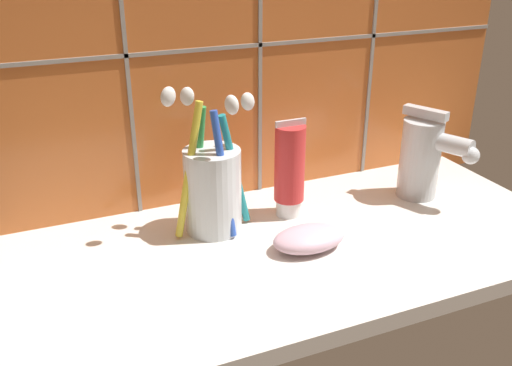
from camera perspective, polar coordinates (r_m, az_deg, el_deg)
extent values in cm
cube|color=silver|center=(69.07, 4.18, -6.62)|extent=(68.84, 32.11, 2.00)
cube|color=gray|center=(74.63, -0.83, 13.55)|extent=(78.84, 0.24, 0.50)
cylinder|color=silver|center=(69.08, -4.33, -0.77)|extent=(6.93, 6.93, 10.46)
cylinder|color=teal|center=(68.77, -2.13, 1.30)|extent=(4.21, 1.53, 14.55)
ellipsoid|color=white|center=(66.89, -0.84, 8.15)|extent=(2.31, 1.61, 2.52)
cylinder|color=green|center=(69.22, -5.80, 1.67)|extent=(2.61, 2.31, 15.17)
ellipsoid|color=white|center=(66.74, -6.91, 8.60)|extent=(2.32, 2.21, 2.38)
cylinder|color=yellow|center=(66.60, -6.73, 1.21)|extent=(4.47, 1.58, 16.37)
ellipsoid|color=white|center=(62.82, -8.78, 8.53)|extent=(2.30, 1.62, 2.51)
cylinder|color=blue|center=(66.33, -3.27, 0.79)|extent=(2.54, 3.26, 15.35)
ellipsoid|color=white|center=(62.57, -2.44, 7.82)|extent=(2.18, 2.40, 2.44)
cylinder|color=white|center=(74.43, 3.27, -2.35)|extent=(3.29, 3.29, 2.18)
cylinder|color=red|center=(71.92, 3.39, 1.96)|extent=(3.88, 3.88, 9.92)
cube|color=silver|center=(70.06, 3.50, 6.02)|extent=(4.07, 0.36, 0.80)
cylinder|color=silver|center=(80.94, 16.07, 2.37)|extent=(5.41, 5.41, 10.97)
cylinder|color=silver|center=(78.59, 18.51, 3.79)|extent=(5.05, 7.20, 2.44)
sphere|color=silver|center=(77.69, 20.68, 2.60)|extent=(2.27, 2.27, 2.27)
cube|color=silver|center=(78.86, 16.61, 6.74)|extent=(3.78, 6.04, 1.20)
ellipsoid|color=#DBB2C6|center=(66.78, 5.30, -5.54)|extent=(8.82, 5.52, 2.62)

